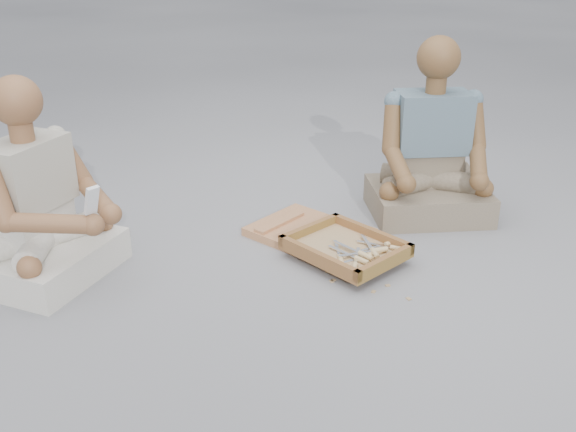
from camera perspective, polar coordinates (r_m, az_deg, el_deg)
The scene contains 28 objects.
ground at distance 2.49m, azimuth -2.27°, elevation -7.57°, with size 60.00×60.00×0.00m, color gray.
carved_panel at distance 2.96m, azimuth 2.58°, elevation -1.76°, with size 0.59×0.39×0.04m, color #925C38.
tool_tray at distance 2.76m, azimuth 5.13°, elevation -2.86°, with size 0.55×0.49×0.06m.
chisel_0 at distance 2.69m, azimuth 6.57°, elevation -3.35°, with size 0.21×0.09×0.02m.
chisel_1 at distance 2.80m, azimuth 8.86°, elevation -2.47°, with size 0.14×0.19×0.02m.
chisel_2 at distance 2.68m, azimuth 4.65°, elevation -3.71°, with size 0.13×0.20×0.02m.
chisel_3 at distance 2.72m, azimuth 7.58°, elevation -3.09°, with size 0.15×0.18×0.02m.
chisel_4 at distance 2.71m, azimuth 7.35°, elevation -3.45°, with size 0.13×0.20×0.02m.
chisel_5 at distance 2.62m, azimuth 5.97°, elevation -4.41°, with size 0.09×0.21×0.02m.
chisel_6 at distance 2.77m, azimuth 9.36°, elevation -2.81°, with size 0.22×0.04×0.02m.
chisel_7 at distance 2.66m, azimuth 6.24°, elevation -3.79°, with size 0.21×0.08×0.02m.
chisel_8 at distance 2.72m, azimuth 7.72°, elevation -3.07°, with size 0.17×0.17×0.02m.
wood_chip_0 at distance 3.03m, azimuth 2.16°, elevation -1.50°, with size 0.02×0.01×0.00m, color tan.
wood_chip_1 at distance 2.62m, azimuth 8.86°, elevation -6.12°, with size 0.02×0.01×0.00m, color tan.
wood_chip_2 at distance 2.63m, azimuth 4.05°, elevation -5.73°, with size 0.02×0.01×0.00m, color tan.
wood_chip_3 at distance 3.00m, azimuth 2.83°, elevation -1.76°, with size 0.02×0.01×0.00m, color tan.
wood_chip_4 at distance 2.70m, azimuth 7.83°, elevation -5.12°, with size 0.02×0.01×0.00m, color tan.
wood_chip_5 at distance 2.54m, azimuth 10.68°, elevation -7.24°, with size 0.02×0.01×0.00m, color tan.
wood_chip_6 at distance 2.74m, azimuth 6.62°, elevation -4.51°, with size 0.02×0.01×0.00m, color tan.
wood_chip_7 at distance 2.84m, azimuth 2.02°, elevation -3.32°, with size 0.02×0.01×0.00m, color tan.
wood_chip_8 at distance 2.91m, azimuth 2.55°, elevation -2.57°, with size 0.02×0.01×0.00m, color tan.
wood_chip_9 at distance 2.69m, azimuth 3.57°, elevation -4.96°, with size 0.02×0.01×0.00m, color tan.
wood_chip_10 at distance 2.91m, azimuth 5.75°, elevation -2.73°, with size 0.02×0.01×0.00m, color tan.
wood_chip_11 at distance 2.62m, azimuth 3.89°, elevation -5.81°, with size 0.02×0.01×0.00m, color tan.
wood_chip_12 at distance 2.57m, azimuth 7.61°, elevation -6.68°, with size 0.02×0.01×0.00m, color tan.
craftsman at distance 2.73m, azimuth -21.04°, elevation 0.31°, with size 0.58×0.57×0.82m.
companion at distance 3.22m, azimuth 12.59°, elevation 5.04°, with size 0.71×0.68×0.87m.
mobile_phone at distance 2.46m, azimuth -17.05°, elevation 1.36°, with size 0.06×0.06×0.12m.
Camera 1 is at (1.11, -1.81, 1.30)m, focal length 40.00 mm.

